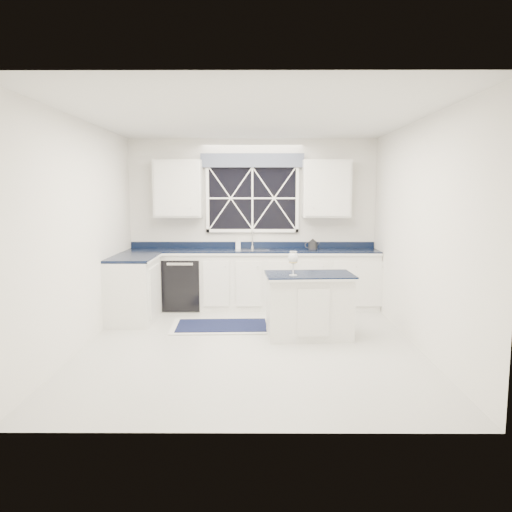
{
  "coord_description": "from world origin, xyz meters",
  "views": [
    {
      "loc": [
        0.1,
        -5.89,
        1.85
      ],
      "look_at": [
        0.07,
        0.4,
        1.04
      ],
      "focal_mm": 35.0,
      "sensor_mm": 36.0,
      "label": 1
    }
  ],
  "objects_px": {
    "kettle": "(313,244)",
    "wine_glass": "(293,259)",
    "dishwasher": "(184,283)",
    "soap_bottle": "(238,243)",
    "island": "(309,305)",
    "faucet": "(252,239)"
  },
  "relations": [
    {
      "from": "kettle",
      "to": "wine_glass",
      "type": "bearing_deg",
      "value": -105.85
    },
    {
      "from": "faucet",
      "to": "soap_bottle",
      "type": "relative_size",
      "value": 1.76
    },
    {
      "from": "wine_glass",
      "to": "soap_bottle",
      "type": "distance_m",
      "value": 2.07
    },
    {
      "from": "dishwasher",
      "to": "wine_glass",
      "type": "relative_size",
      "value": 2.7
    },
    {
      "from": "dishwasher",
      "to": "island",
      "type": "distance_m",
      "value": 2.44
    },
    {
      "from": "dishwasher",
      "to": "soap_bottle",
      "type": "relative_size",
      "value": 4.77
    },
    {
      "from": "kettle",
      "to": "wine_glass",
      "type": "height_order",
      "value": "wine_glass"
    },
    {
      "from": "dishwasher",
      "to": "kettle",
      "type": "relative_size",
      "value": 3.33
    },
    {
      "from": "wine_glass",
      "to": "soap_bottle",
      "type": "relative_size",
      "value": 1.77
    },
    {
      "from": "kettle",
      "to": "wine_glass",
      "type": "relative_size",
      "value": 0.81
    },
    {
      "from": "faucet",
      "to": "dishwasher",
      "type": "bearing_deg",
      "value": -169.98
    },
    {
      "from": "island",
      "to": "soap_bottle",
      "type": "distance_m",
      "value": 2.13
    },
    {
      "from": "faucet",
      "to": "kettle",
      "type": "relative_size",
      "value": 1.23
    },
    {
      "from": "dishwasher",
      "to": "faucet",
      "type": "height_order",
      "value": "faucet"
    },
    {
      "from": "dishwasher",
      "to": "soap_bottle",
      "type": "height_order",
      "value": "soap_bottle"
    },
    {
      "from": "soap_bottle",
      "to": "dishwasher",
      "type": "bearing_deg",
      "value": -168.0
    },
    {
      "from": "dishwasher",
      "to": "wine_glass",
      "type": "height_order",
      "value": "wine_glass"
    },
    {
      "from": "island",
      "to": "soap_bottle",
      "type": "xyz_separation_m",
      "value": [
        -0.98,
        1.78,
        0.61
      ]
    },
    {
      "from": "dishwasher",
      "to": "soap_bottle",
      "type": "xyz_separation_m",
      "value": [
        0.87,
        0.18,
        0.62
      ]
    },
    {
      "from": "island",
      "to": "wine_glass",
      "type": "xyz_separation_m",
      "value": [
        -0.22,
        -0.14,
        0.62
      ]
    },
    {
      "from": "dishwasher",
      "to": "faucet",
      "type": "relative_size",
      "value": 2.72
    },
    {
      "from": "wine_glass",
      "to": "soap_bottle",
      "type": "height_order",
      "value": "wine_glass"
    }
  ]
}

